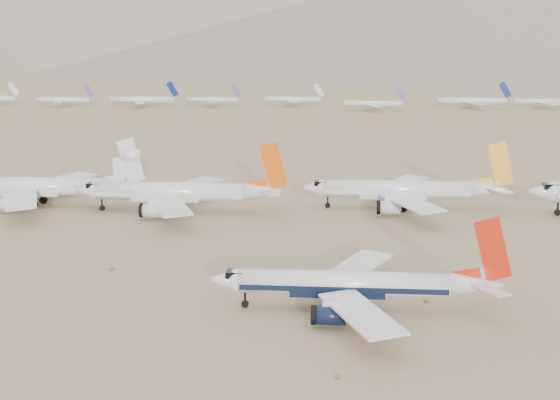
% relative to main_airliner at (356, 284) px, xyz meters
% --- Properties ---
extents(ground, '(7000.00, 7000.00, 0.00)m').
position_rel_main_airliner_xyz_m(ground, '(-13.18, 3.21, -4.18)').
color(ground, '#8D6E52').
rests_on(ground, ground).
extents(main_airliner, '(43.13, 42.12, 15.22)m').
position_rel_main_airliner_xyz_m(main_airliner, '(0.00, 0.00, 0.00)').
color(main_airliner, silver).
rests_on(main_airliner, ground).
extents(row2_gold_tail, '(47.63, 46.59, 16.96)m').
position_rel_main_airliner_xyz_m(row2_gold_tail, '(12.83, 72.88, 0.56)').
color(row2_gold_tail, silver).
rests_on(row2_gold_tail, ground).
extents(row2_orange_tail, '(48.26, 47.22, 17.22)m').
position_rel_main_airliner_xyz_m(row2_orange_tail, '(-41.12, 65.14, 0.65)').
color(row2_orange_tail, silver).
rests_on(row2_orange_tail, ground).
extents(row2_white_trijet, '(49.21, 48.10, 17.44)m').
position_rel_main_airliner_xyz_m(row2_white_trijet, '(-76.11, 69.07, 0.86)').
color(row2_white_trijet, silver).
rests_on(row2_white_trijet, ground).
extents(distant_storage_row, '(675.47, 58.32, 14.70)m').
position_rel_main_airliner_xyz_m(distant_storage_row, '(72.32, 343.30, 0.13)').
color(distant_storage_row, silver).
rests_on(distant_storage_row, ground).
extents(desert_scrub, '(261.14, 121.67, 0.67)m').
position_rel_main_airliner_xyz_m(desert_scrub, '(-20.50, -21.64, -3.89)').
color(desert_scrub, brown).
rests_on(desert_scrub, ground).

